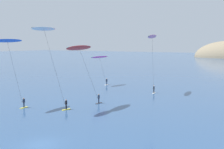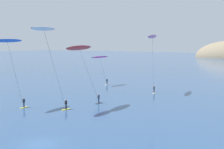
{
  "view_description": "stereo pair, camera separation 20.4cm",
  "coord_description": "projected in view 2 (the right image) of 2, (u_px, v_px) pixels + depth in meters",
  "views": [
    {
      "loc": [
        21.67,
        -20.62,
        10.8
      ],
      "look_at": [
        -5.66,
        23.46,
        5.0
      ],
      "focal_mm": 45.0,
      "sensor_mm": 36.0,
      "label": 1
    },
    {
      "loc": [
        21.84,
        -20.51,
        10.8
      ],
      "look_at": [
        -5.66,
        23.46,
        5.0
      ],
      "focal_mm": 45.0,
      "sensor_mm": 36.0,
      "label": 2
    }
  ],
  "objects": [
    {
      "name": "kitesurfer_magenta",
      "position": [
        100.0,
        59.0,
        70.39
      ],
      "size": [
        2.6,
        6.27,
        7.68
      ],
      "color": "silver",
      "rests_on": "ground"
    },
    {
      "name": "ground_plane",
      "position": [
        41.0,
        145.0,
        29.99
      ],
      "size": [
        600.0,
        600.0,
        0.0
      ],
      "primitive_type": "plane",
      "color": "#2D4C75"
    },
    {
      "name": "kitesurfer_white",
      "position": [
        46.0,
        37.0,
        40.92
      ],
      "size": [
        1.39,
        7.77,
        13.2
      ],
      "color": "yellow",
      "rests_on": "ground"
    },
    {
      "name": "kitesurfer_pink",
      "position": [
        153.0,
        41.0,
        57.81
      ],
      "size": [
        2.04,
        6.32,
        12.6
      ],
      "color": "silver",
      "rests_on": "ground"
    },
    {
      "name": "kitesurfer_red",
      "position": [
        80.0,
        51.0,
        45.14
      ],
      "size": [
        1.61,
        9.38,
        10.54
      ],
      "color": "#2D2D33",
      "rests_on": "ground"
    },
    {
      "name": "kitesurfer_blue",
      "position": [
        9.0,
        46.0,
        43.73
      ],
      "size": [
        1.4,
        6.54,
        11.53
      ],
      "color": "yellow",
      "rests_on": "ground"
    }
  ]
}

